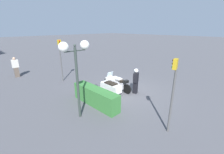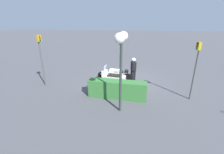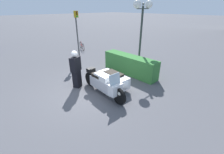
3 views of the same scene
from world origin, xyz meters
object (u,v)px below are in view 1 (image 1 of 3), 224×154
(police_motorcycle, at_px, (113,85))
(officer_rider, at_px, (136,80))
(traffic_light_far, at_px, (173,86))
(pedestrian_bystander, at_px, (16,67))
(hedge_bush_curbside, at_px, (96,97))
(traffic_light_near, at_px, (60,55))
(twin_lamp_post, at_px, (75,56))

(police_motorcycle, xyz_separation_m, officer_rider, (-1.35, -0.83, 0.44))
(traffic_light_far, bearing_deg, officer_rider, -45.19)
(officer_rider, distance_m, traffic_light_far, 4.25)
(officer_rider, bearing_deg, pedestrian_bystander, -177.05)
(hedge_bush_curbside, height_order, traffic_light_far, traffic_light_far)
(officer_rider, xyz_separation_m, pedestrian_bystander, (9.74, 4.64, 0.00))
(officer_rider, relative_size, traffic_light_far, 0.54)
(officer_rider, bearing_deg, police_motorcycle, -170.95)
(traffic_light_near, bearing_deg, twin_lamp_post, -11.87)
(hedge_bush_curbside, distance_m, twin_lamp_post, 2.94)
(officer_rider, height_order, traffic_light_near, traffic_light_near)
(pedestrian_bystander, bearing_deg, traffic_light_near, 35.90)
(twin_lamp_post, bearing_deg, pedestrian_bystander, 2.07)
(police_motorcycle, distance_m, traffic_light_far, 5.21)
(police_motorcycle, height_order, officer_rider, officer_rider)
(twin_lamp_post, height_order, traffic_light_near, twin_lamp_post)
(officer_rider, xyz_separation_m, hedge_bush_curbside, (0.66, 2.95, -0.40))
(twin_lamp_post, relative_size, traffic_light_near, 1.11)
(officer_rider, height_order, hedge_bush_curbside, officer_rider)
(hedge_bush_curbside, distance_m, traffic_light_near, 5.43)
(twin_lamp_post, bearing_deg, officer_rider, -93.67)
(officer_rider, distance_m, pedestrian_bystander, 10.79)
(traffic_light_near, bearing_deg, hedge_bush_curbside, 0.82)
(hedge_bush_curbside, relative_size, twin_lamp_post, 0.88)
(hedge_bush_curbside, bearing_deg, officer_rider, -102.62)
(officer_rider, bearing_deg, traffic_light_far, -56.74)
(police_motorcycle, bearing_deg, officer_rider, -145.78)
(traffic_light_near, xyz_separation_m, traffic_light_far, (-9.13, 0.03, -0.12))
(traffic_light_near, bearing_deg, pedestrian_bystander, -140.78)
(police_motorcycle, xyz_separation_m, hedge_bush_curbside, (-0.69, 2.12, 0.04))
(twin_lamp_post, height_order, traffic_light_far, twin_lamp_post)
(officer_rider, relative_size, hedge_bush_curbside, 0.52)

